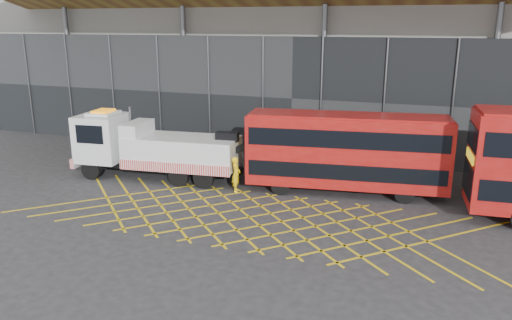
% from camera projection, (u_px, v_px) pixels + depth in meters
% --- Properties ---
extents(ground_plane, '(120.00, 120.00, 0.00)m').
position_uv_depth(ground_plane, '(189.00, 209.00, 24.62)').
color(ground_plane, '#28282B').
extents(road_markings, '(23.16, 7.16, 0.01)m').
position_uv_depth(road_markings, '(249.00, 217.00, 23.58)').
color(road_markings, gold).
rests_on(road_markings, ground_plane).
extents(construction_building, '(55.00, 23.97, 18.00)m').
position_uv_depth(construction_building, '(317.00, 21.00, 38.28)').
color(construction_building, gray).
rests_on(construction_building, ground_plane).
extents(recovery_truck, '(11.54, 3.70, 4.00)m').
position_uv_depth(recovery_truck, '(151.00, 147.00, 29.10)').
color(recovery_truck, black).
rests_on(recovery_truck, ground_plane).
extents(bus_towed, '(10.74, 3.87, 4.28)m').
position_uv_depth(bus_towed, '(346.00, 150.00, 26.39)').
color(bus_towed, '#9E0F0C').
rests_on(bus_towed, ground_plane).
extents(worker, '(0.63, 0.80, 1.93)m').
position_uv_depth(worker, '(236.00, 174.00, 26.94)').
color(worker, yellow).
rests_on(worker, ground_plane).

